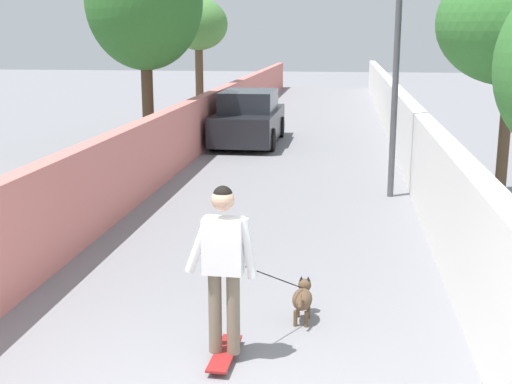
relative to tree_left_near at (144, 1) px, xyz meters
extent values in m
plane|color=gray|center=(1.00, -4.15, -3.99)|extent=(80.00, 80.00, 0.00)
cube|color=#CC726B|center=(-1.00, -1.44, -3.25)|extent=(48.00, 0.30, 1.48)
cube|color=white|center=(-1.00, -6.86, -3.18)|extent=(48.00, 0.30, 1.62)
cylinder|color=#473523|center=(0.00, 0.00, -2.45)|extent=(0.32, 0.32, 3.07)
ellipsoid|color=#2D6628|center=(0.00, 0.00, 0.02)|extent=(3.12, 3.12, 3.66)
cylinder|color=brown|center=(6.00, -0.15, -2.55)|extent=(0.28, 0.28, 2.86)
ellipsoid|color=#4C843D|center=(6.00, -0.15, -0.50)|extent=(2.07, 2.07, 1.81)
cylinder|color=brown|center=(-5.50, -8.22, -2.72)|extent=(0.20, 0.20, 2.54)
cylinder|color=#4C4C51|center=(-4.76, -6.31, -1.77)|extent=(0.12, 0.12, 4.43)
cube|color=maroon|center=(-11.97, -4.27, -3.91)|extent=(0.81, 0.23, 0.02)
cylinder|color=beige|center=(-11.68, -4.21, -3.96)|extent=(0.06, 0.03, 0.06)
cylinder|color=beige|center=(-11.69, -4.35, -3.96)|extent=(0.06, 0.03, 0.06)
cylinder|color=beige|center=(-12.24, -4.19, -3.96)|extent=(0.06, 0.03, 0.06)
cylinder|color=beige|center=(-12.25, -4.33, -3.96)|extent=(0.06, 0.03, 0.06)
cylinder|color=#726651|center=(-11.96, -4.18, -3.49)|extent=(0.14, 0.14, 0.82)
cylinder|color=#726651|center=(-11.97, -4.36, -3.49)|extent=(0.14, 0.14, 0.82)
cube|color=white|center=(-11.97, -4.27, -2.81)|extent=(0.23, 0.39, 0.54)
cylinder|color=white|center=(-11.96, -4.03, -2.81)|extent=(0.10, 0.29, 0.58)
cylinder|color=white|center=(-11.98, -4.51, -2.83)|extent=(0.10, 0.18, 0.59)
sphere|color=tan|center=(-11.97, -4.27, -2.36)|extent=(0.22, 0.22, 0.22)
sphere|color=black|center=(-11.97, -4.27, -2.32)|extent=(0.19, 0.19, 0.19)
ellipsoid|color=brown|center=(-10.97, -4.97, -3.72)|extent=(0.40, 0.24, 0.22)
sphere|color=brown|center=(-10.71, -4.98, -3.65)|extent=(0.15, 0.15, 0.15)
cone|color=black|center=(-10.71, -4.94, -3.57)|extent=(0.05, 0.05, 0.06)
cone|color=black|center=(-10.71, -5.02, -3.57)|extent=(0.05, 0.05, 0.06)
cylinder|color=brown|center=(-10.84, -4.91, -3.90)|extent=(0.04, 0.04, 0.18)
cylinder|color=brown|center=(-10.84, -5.03, -3.90)|extent=(0.04, 0.04, 0.18)
cylinder|color=brown|center=(-11.09, -4.90, -3.90)|extent=(0.04, 0.04, 0.18)
cylinder|color=brown|center=(-11.09, -5.02, -3.90)|extent=(0.04, 0.04, 0.18)
cylinder|color=brown|center=(-11.21, -4.96, -3.64)|extent=(0.14, 0.04, 0.13)
cylinder|color=black|center=(-11.47, -4.62, -3.26)|extent=(1.01, 0.71, 0.66)
cube|color=black|center=(1.50, -2.59, -3.43)|extent=(4.29, 1.70, 0.80)
cube|color=#262B33|center=(1.50, -2.59, -2.75)|extent=(2.23, 1.50, 0.60)
cylinder|color=black|center=(2.82, -1.80, -3.67)|extent=(0.64, 0.22, 0.64)
cylinder|color=black|center=(2.82, -3.38, -3.67)|extent=(0.64, 0.22, 0.64)
cylinder|color=black|center=(0.17, -1.80, -3.67)|extent=(0.64, 0.22, 0.64)
cylinder|color=black|center=(0.17, -3.38, -3.67)|extent=(0.64, 0.22, 0.64)
camera|label=1|loc=(-17.95, -5.38, -0.86)|focal=47.23mm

